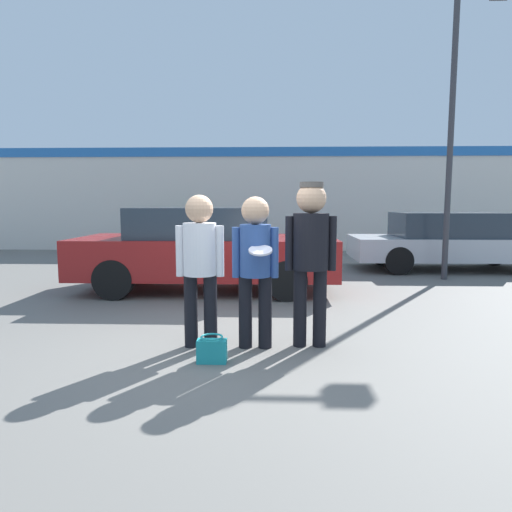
% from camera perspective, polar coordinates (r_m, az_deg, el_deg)
% --- Properties ---
extents(ground_plane, '(56.00, 56.00, 0.00)m').
position_cam_1_polar(ground_plane, '(5.15, -2.46, -11.58)').
color(ground_plane, '#66635E').
extents(storefront_building, '(24.00, 0.22, 3.43)m').
position_cam_1_polar(storefront_building, '(15.42, 0.59, 7.18)').
color(storefront_building, silver).
rests_on(storefront_building, ground).
extents(person_left, '(0.53, 0.36, 1.70)m').
position_cam_1_polar(person_left, '(5.06, -7.02, -0.12)').
color(person_left, black).
rests_on(person_left, ground).
extents(person_middle_with_frisbee, '(0.51, 0.54, 1.68)m').
position_cam_1_polar(person_middle_with_frisbee, '(5.00, -0.09, -0.38)').
color(person_middle_with_frisbee, black).
rests_on(person_middle_with_frisbee, ground).
extents(person_right, '(0.57, 0.40, 1.84)m').
position_cam_1_polar(person_right, '(5.07, 6.86, 1.18)').
color(person_right, black).
rests_on(person_right, ground).
extents(parked_car_near, '(4.66, 1.95, 1.52)m').
position_cam_1_polar(parked_car_near, '(8.41, -6.33, 0.92)').
color(parked_car_near, maroon).
rests_on(parked_car_near, ground).
extents(parked_car_far, '(4.66, 1.89, 1.38)m').
position_cam_1_polar(parked_car_far, '(11.92, 22.97, 1.74)').
color(parked_car_far, '#B7BABF').
rests_on(parked_car_far, ground).
extents(street_lamp, '(1.10, 0.35, 5.95)m').
position_cam_1_polar(street_lamp, '(10.58, 24.27, 17.00)').
color(street_lamp, '#38383D').
rests_on(street_lamp, ground).
extents(shrub, '(1.24, 1.24, 1.24)m').
position_cam_1_polar(shrub, '(14.94, -9.44, 2.78)').
color(shrub, '#285B2D').
rests_on(shrub, ground).
extents(handbag, '(0.30, 0.23, 0.28)m').
position_cam_1_polar(handbag, '(4.73, -5.54, -11.59)').
color(handbag, teal).
rests_on(handbag, ground).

